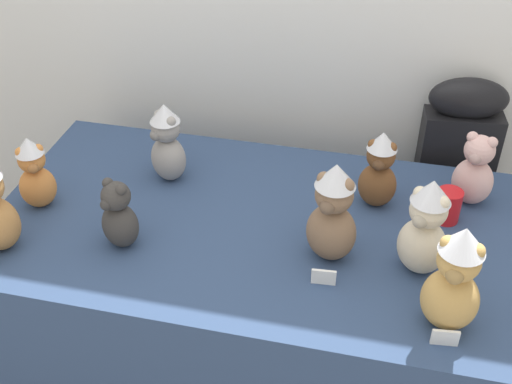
{
  "coord_description": "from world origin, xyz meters",
  "views": [
    {
      "loc": [
        0.36,
        -1.32,
        2.04
      ],
      "look_at": [
        0.0,
        0.25,
        0.85
      ],
      "focal_mm": 45.74,
      "sensor_mm": 36.0,
      "label": 1
    }
  ],
  "objects_px": {
    "teddy_bear_ash": "(167,143)",
    "teddy_bear_mocha": "(333,214)",
    "party_cup_red": "(448,206)",
    "teddy_bear_ginger": "(35,173)",
    "teddy_bear_blush": "(474,172)",
    "instrument_case": "(448,195)",
    "teddy_bear_chestnut": "(379,170)",
    "teddy_bear_honey": "(454,280)",
    "display_table": "(256,303)",
    "teddy_bear_cream": "(425,228)",
    "teddy_bear_charcoal": "(119,216)"
  },
  "relations": [
    {
      "from": "teddy_bear_ash",
      "to": "teddy_bear_mocha",
      "type": "height_order",
      "value": "teddy_bear_mocha"
    },
    {
      "from": "teddy_bear_honey",
      "to": "teddy_bear_charcoal",
      "type": "bearing_deg",
      "value": -175.32
    },
    {
      "from": "teddy_bear_blush",
      "to": "teddy_bear_ginger",
      "type": "xyz_separation_m",
      "value": [
        -1.36,
        -0.34,
        0.01
      ]
    },
    {
      "from": "teddy_bear_chestnut",
      "to": "teddy_bear_charcoal",
      "type": "bearing_deg",
      "value": -147.75
    },
    {
      "from": "teddy_bear_chestnut",
      "to": "teddy_bear_mocha",
      "type": "relative_size",
      "value": 0.83
    },
    {
      "from": "teddy_bear_ash",
      "to": "teddy_bear_honey",
      "type": "relative_size",
      "value": 0.88
    },
    {
      "from": "teddy_bear_blush",
      "to": "teddy_bear_ginger",
      "type": "relative_size",
      "value": 1.0
    },
    {
      "from": "teddy_bear_cream",
      "to": "party_cup_red",
      "type": "distance_m",
      "value": 0.29
    },
    {
      "from": "instrument_case",
      "to": "teddy_bear_blush",
      "type": "distance_m",
      "value": 0.47
    },
    {
      "from": "display_table",
      "to": "instrument_case",
      "type": "distance_m",
      "value": 0.88
    },
    {
      "from": "teddy_bear_charcoal",
      "to": "teddy_bear_blush",
      "type": "relative_size",
      "value": 0.9
    },
    {
      "from": "teddy_bear_chestnut",
      "to": "teddy_bear_charcoal",
      "type": "height_order",
      "value": "teddy_bear_chestnut"
    },
    {
      "from": "party_cup_red",
      "to": "teddy_bear_mocha",
      "type": "bearing_deg",
      "value": -142.86
    },
    {
      "from": "instrument_case",
      "to": "teddy_bear_blush",
      "type": "xyz_separation_m",
      "value": [
        0.03,
        -0.33,
        0.34
      ]
    },
    {
      "from": "teddy_bear_honey",
      "to": "party_cup_red",
      "type": "relative_size",
      "value": 2.99
    },
    {
      "from": "instrument_case",
      "to": "teddy_bear_chestnut",
      "type": "bearing_deg",
      "value": -130.54
    },
    {
      "from": "teddy_bear_charcoal",
      "to": "teddy_bear_blush",
      "type": "height_order",
      "value": "teddy_bear_blush"
    },
    {
      "from": "teddy_bear_ash",
      "to": "teddy_bear_mocha",
      "type": "distance_m",
      "value": 0.66
    },
    {
      "from": "teddy_bear_ginger",
      "to": "teddy_bear_mocha",
      "type": "xyz_separation_m",
      "value": [
        0.95,
        -0.04,
        0.03
      ]
    },
    {
      "from": "teddy_bear_chestnut",
      "to": "instrument_case",
      "type": "bearing_deg",
      "value": 61.38
    },
    {
      "from": "teddy_bear_mocha",
      "to": "teddy_bear_cream",
      "type": "height_order",
      "value": "teddy_bear_mocha"
    },
    {
      "from": "teddy_bear_ginger",
      "to": "teddy_bear_mocha",
      "type": "relative_size",
      "value": 0.78
    },
    {
      "from": "teddy_bear_ash",
      "to": "teddy_bear_honey",
      "type": "xyz_separation_m",
      "value": [
        0.93,
        -0.48,
        0.02
      ]
    },
    {
      "from": "teddy_bear_charcoal",
      "to": "teddy_bear_blush",
      "type": "bearing_deg",
      "value": 48.24
    },
    {
      "from": "teddy_bear_charcoal",
      "to": "teddy_bear_ash",
      "type": "xyz_separation_m",
      "value": [
        0.02,
        0.37,
        0.03
      ]
    },
    {
      "from": "teddy_bear_blush",
      "to": "teddy_bear_ginger",
      "type": "height_order",
      "value": "same"
    },
    {
      "from": "instrument_case",
      "to": "teddy_bear_ginger",
      "type": "distance_m",
      "value": 1.53
    },
    {
      "from": "teddy_bear_mocha",
      "to": "teddy_bear_charcoal",
      "type": "bearing_deg",
      "value": -156.77
    },
    {
      "from": "teddy_bear_ginger",
      "to": "teddy_bear_mocha",
      "type": "distance_m",
      "value": 0.96
    },
    {
      "from": "teddy_bear_ginger",
      "to": "teddy_bear_cream",
      "type": "height_order",
      "value": "teddy_bear_cream"
    },
    {
      "from": "teddy_bear_ginger",
      "to": "teddy_bear_ash",
      "type": "bearing_deg",
      "value": -0.09
    },
    {
      "from": "instrument_case",
      "to": "teddy_bear_honey",
      "type": "distance_m",
      "value": 0.98
    },
    {
      "from": "instrument_case",
      "to": "teddy_bear_blush",
      "type": "relative_size",
      "value": 3.97
    },
    {
      "from": "display_table",
      "to": "teddy_bear_chestnut",
      "type": "distance_m",
      "value": 0.64
    },
    {
      "from": "teddy_bear_ash",
      "to": "teddy_bear_cream",
      "type": "bearing_deg",
      "value": 15.39
    },
    {
      "from": "teddy_bear_ash",
      "to": "party_cup_red",
      "type": "distance_m",
      "value": 0.94
    },
    {
      "from": "instrument_case",
      "to": "teddy_bear_charcoal",
      "type": "xyz_separation_m",
      "value": [
        -1.01,
        -0.79,
        0.33
      ]
    },
    {
      "from": "teddy_bear_ginger",
      "to": "instrument_case",
      "type": "bearing_deg",
      "value": -7.67
    },
    {
      "from": "teddy_bear_charcoal",
      "to": "teddy_bear_honey",
      "type": "relative_size",
      "value": 0.71
    },
    {
      "from": "teddy_bear_cream",
      "to": "teddy_bear_blush",
      "type": "bearing_deg",
      "value": 94.38
    },
    {
      "from": "party_cup_red",
      "to": "teddy_bear_ginger",
      "type": "bearing_deg",
      "value": -170.31
    },
    {
      "from": "display_table",
      "to": "teddy_bear_mocha",
      "type": "distance_m",
      "value": 0.59
    },
    {
      "from": "teddy_bear_ginger",
      "to": "teddy_bear_blush",
      "type": "bearing_deg",
      "value": -20.2
    },
    {
      "from": "display_table",
      "to": "teddy_bear_cream",
      "type": "height_order",
      "value": "teddy_bear_cream"
    },
    {
      "from": "teddy_bear_ash",
      "to": "instrument_case",
      "type": "bearing_deg",
      "value": 56.64
    },
    {
      "from": "display_table",
      "to": "instrument_case",
      "type": "bearing_deg",
      "value": 43.19
    },
    {
      "from": "teddy_bear_cream",
      "to": "teddy_bear_ginger",
      "type": "bearing_deg",
      "value": -154.81
    },
    {
      "from": "teddy_bear_blush",
      "to": "teddy_bear_ash",
      "type": "relative_size",
      "value": 0.89
    },
    {
      "from": "teddy_bear_honey",
      "to": "party_cup_red",
      "type": "distance_m",
      "value": 0.47
    },
    {
      "from": "teddy_bear_blush",
      "to": "instrument_case",
      "type": "bearing_deg",
      "value": 113.46
    }
  ]
}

